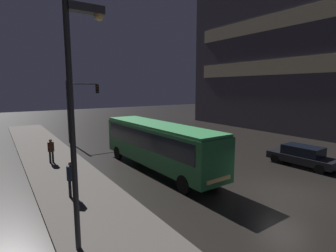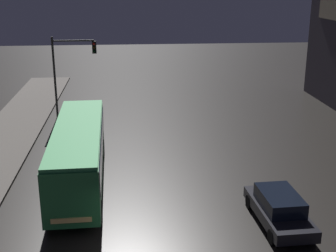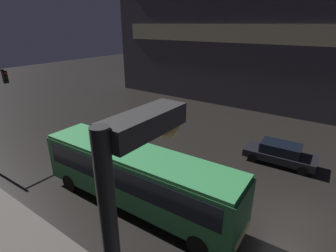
# 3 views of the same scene
# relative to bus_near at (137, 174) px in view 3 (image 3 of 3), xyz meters

# --- Properties ---
(ground_plane) EXTENTS (120.00, 120.00, 0.00)m
(ground_plane) POSITION_rel_bus_near_xyz_m (3.47, -6.94, -1.93)
(ground_plane) COLOR black
(building_right_block) EXTENTS (10.07, 27.63, 20.59)m
(building_right_block) POSITION_rel_bus_near_xyz_m (24.16, 5.66, 8.37)
(building_right_block) COLOR #423D47
(building_right_block) RESTS_ON ground
(bus_near) EXTENTS (2.70, 11.02, 3.13)m
(bus_near) POSITION_rel_bus_near_xyz_m (0.00, 0.00, 0.00)
(bus_near) COLOR #236B38
(bus_near) RESTS_ON ground
(car_taxi) EXTENTS (2.01, 4.59, 1.44)m
(car_taxi) POSITION_rel_bus_near_xyz_m (8.94, -4.81, -1.19)
(car_taxi) COLOR black
(car_taxi) RESTS_ON ground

